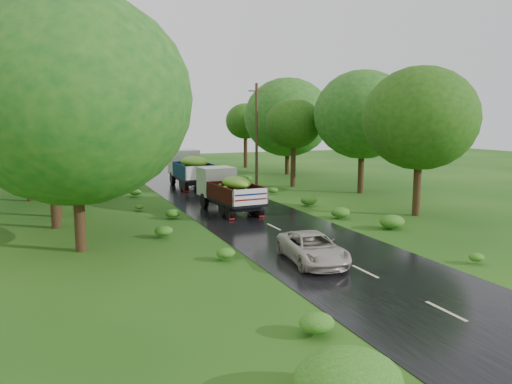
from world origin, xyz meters
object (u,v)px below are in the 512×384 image
truck_far (190,167)px  car (312,248)px  truck_near (228,188)px  utility_pole (257,134)px

truck_far → car: (-1.08, -22.39, -1.03)m
truck_near → truck_far: size_ratio=0.88×
truck_far → utility_pole: bearing=-18.4°
truck_far → utility_pole: utility_pole is taller
truck_near → utility_pole: size_ratio=0.73×
truck_near → utility_pole: 11.27m
truck_far → car: size_ratio=1.70×
truck_far → utility_pole: (5.04, -1.78, 2.61)m
car → utility_pole: bearing=80.5°
car → truck_near: bearing=94.8°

